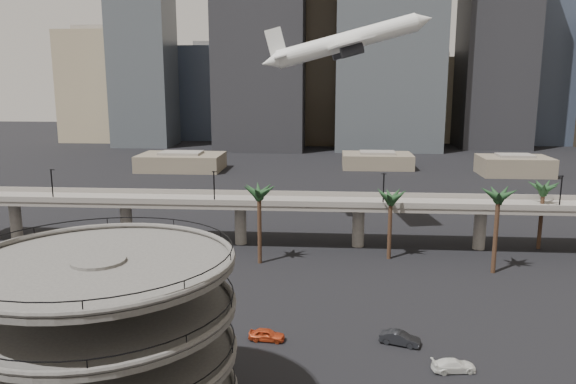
# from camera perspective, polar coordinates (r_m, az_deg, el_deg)

# --- Properties ---
(parking_ramp) EXTENTS (22.20, 22.20, 17.35)m
(parking_ramp) POSITION_cam_1_polar(r_m,az_deg,el_deg) (50.46, -18.25, -13.47)
(parking_ramp) COLOR #4C4A47
(parking_ramp) RESTS_ON ground
(overpass) EXTENTS (130.00, 9.30, 14.70)m
(overpass) POSITION_cam_1_polar(r_m,az_deg,el_deg) (103.86, 1.13, -1.51)
(overpass) COLOR slate
(overpass) RESTS_ON ground
(palm_trees) EXTENTS (54.40, 18.40, 14.00)m
(palm_trees) POSITION_cam_1_polar(r_m,az_deg,el_deg) (96.82, 13.68, -0.39)
(palm_trees) COLOR #422B1C
(palm_trees) RESTS_ON ground
(low_buildings) EXTENTS (135.00, 27.50, 6.80)m
(low_buildings) POSITION_cam_1_polar(r_m,az_deg,el_deg) (190.40, 4.68, 3.02)
(low_buildings) COLOR #675B4B
(low_buildings) RESTS_ON ground
(skyline) EXTENTS (269.00, 86.00, 118.99)m
(skyline) POSITION_cam_1_polar(r_m,az_deg,el_deg) (263.64, 6.59, 14.16)
(skyline) COLOR #86755C
(skyline) RESTS_ON ground
(airborne_jet) EXTENTS (35.46, 31.59, 12.62)m
(airborne_jet) POSITION_cam_1_polar(r_m,az_deg,el_deg) (117.20, 5.94, 14.91)
(airborne_jet) COLOR silver
(airborne_jet) RESTS_ON ground
(car_a) EXTENTS (4.43, 2.11, 1.46)m
(car_a) POSITION_cam_1_polar(r_m,az_deg,el_deg) (68.84, -2.17, -14.29)
(car_a) COLOR #C7421C
(car_a) RESTS_ON ground
(car_b) EXTENTS (5.00, 3.04, 1.56)m
(car_b) POSITION_cam_1_polar(r_m,az_deg,el_deg) (69.11, 11.30, -14.36)
(car_b) COLOR black
(car_b) RESTS_ON ground
(car_c) EXTENTS (4.92, 2.63, 1.36)m
(car_c) POSITION_cam_1_polar(r_m,az_deg,el_deg) (64.86, 16.49, -16.54)
(car_c) COLOR white
(car_c) RESTS_ON ground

